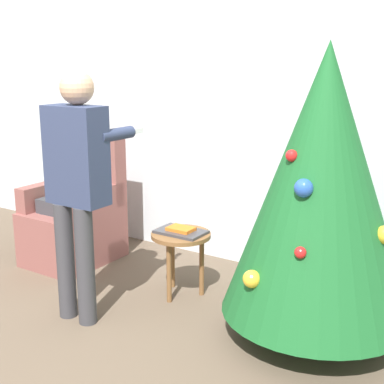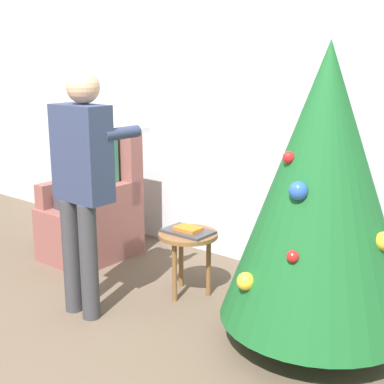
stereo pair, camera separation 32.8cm
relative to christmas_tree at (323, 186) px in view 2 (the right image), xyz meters
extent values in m
plane|color=brown|center=(-1.21, -1.34, -0.99)|extent=(14.00, 14.00, 0.00)
cube|color=silver|center=(-1.21, 0.89, 0.36)|extent=(8.00, 0.06, 2.70)
cylinder|color=brown|center=(0.00, 0.00, -0.90)|extent=(0.10, 0.10, 0.17)
cone|color=#195B28|center=(0.00, 0.00, 0.00)|extent=(1.17, 1.17, 1.64)
sphere|color=gold|center=(-0.26, 0.41, -0.51)|extent=(0.06, 0.06, 0.06)
sphere|color=gold|center=(0.39, -0.04, -0.24)|extent=(0.10, 0.10, 0.10)
sphere|color=red|center=(-0.11, -0.21, 0.19)|extent=(0.07, 0.07, 0.07)
sphere|color=#2856B2|center=(0.00, -0.30, 0.03)|extent=(0.11, 0.11, 0.11)
sphere|color=red|center=(0.04, -0.40, -0.30)|extent=(0.07, 0.07, 0.07)
sphere|color=gold|center=(-0.23, -0.43, -0.51)|extent=(0.10, 0.10, 0.10)
cube|color=brown|center=(-2.21, 0.11, -0.76)|extent=(0.60, 0.75, 0.46)
cube|color=brown|center=(-2.21, 0.41, -0.21)|extent=(0.60, 0.14, 0.63)
cube|color=brown|center=(-2.45, 0.11, -0.42)|extent=(0.12, 0.67, 0.21)
cube|color=brown|center=(-1.97, 0.11, -0.42)|extent=(0.12, 0.67, 0.21)
cylinder|color=#38383D|center=(-2.31, -0.09, -0.76)|extent=(0.11, 0.11, 0.46)
cylinder|color=#38383D|center=(-2.11, -0.09, -0.76)|extent=(0.11, 0.11, 0.46)
cube|color=#38383D|center=(-2.21, 0.06, -0.47)|extent=(0.32, 0.40, 0.12)
cube|color=#337A5B|center=(-2.21, 0.21, -0.16)|extent=(0.36, 0.20, 0.50)
sphere|color=tan|center=(-2.21, 0.21, 0.19)|extent=(0.20, 0.20, 0.20)
cylinder|color=#38383D|center=(-1.50, -0.65, -0.59)|extent=(0.12, 0.12, 0.80)
cylinder|color=#38383D|center=(-1.32, -0.65, -0.59)|extent=(0.12, 0.12, 0.80)
cube|color=#2D3856|center=(-1.41, -0.59, 0.12)|extent=(0.40, 0.20, 0.63)
sphere|color=tan|center=(-1.41, -0.56, 0.54)|extent=(0.22, 0.22, 0.22)
cylinder|color=#2D3856|center=(-1.58, -0.40, 0.24)|extent=(0.08, 0.30, 0.08)
cylinder|color=#2D3856|center=(-1.24, -0.40, 0.24)|extent=(0.08, 0.30, 0.08)
cube|color=white|center=(-1.24, -0.21, 0.24)|extent=(0.04, 0.14, 0.04)
cylinder|color=brown|center=(-1.05, 0.05, -0.53)|extent=(0.43, 0.43, 0.03)
cylinder|color=brown|center=(-1.05, -0.10, -0.77)|extent=(0.04, 0.04, 0.45)
cylinder|color=brown|center=(-0.91, 0.12, -0.77)|extent=(0.04, 0.04, 0.45)
cylinder|color=brown|center=(-1.18, 0.12, -0.77)|extent=(0.04, 0.04, 0.45)
cube|color=#38383D|center=(-1.05, 0.05, -0.50)|extent=(0.35, 0.23, 0.02)
cube|color=orange|center=(-1.05, 0.05, -0.48)|extent=(0.19, 0.13, 0.02)
camera|label=1|loc=(1.04, -2.99, 0.71)|focal=50.00mm
camera|label=2|loc=(1.30, -2.80, 0.71)|focal=50.00mm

